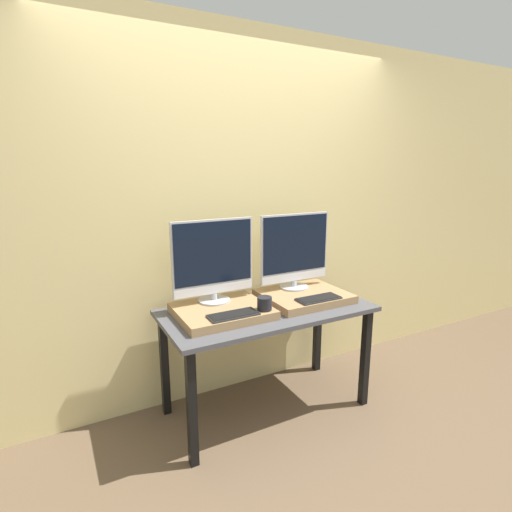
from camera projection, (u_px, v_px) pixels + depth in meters
The scene contains 10 objects.
ground_plane at pixel (293, 435), 2.53m from camera, with size 12.00×12.00×0.00m, color brown.
wall_back at pixel (240, 218), 2.88m from camera, with size 8.00×0.04×2.60m.
workbench at pixel (267, 321), 2.67m from camera, with size 1.39×0.68×0.74m.
wooden_riser_left at pixel (222, 311), 2.53m from camera, with size 0.57×0.49×0.05m.
monitor_left at pixel (213, 260), 2.57m from camera, with size 0.55×0.21×0.54m.
keyboard_left at pixel (233, 315), 2.37m from camera, with size 0.30×0.13×0.01m.
mug at pixel (264, 303), 2.46m from camera, with size 0.09×0.09×0.08m.
wooden_riser_right at pixel (304, 296), 2.82m from camera, with size 0.57×0.49×0.05m.
monitor_right at pixel (295, 251), 2.86m from camera, with size 0.55×0.21×0.54m.
keyboard_right at pixel (319, 298), 2.66m from camera, with size 0.30×0.13×0.01m.
Camera 1 is at (-1.24, -1.84, 1.68)m, focal length 28.00 mm.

